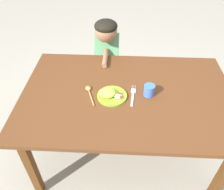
# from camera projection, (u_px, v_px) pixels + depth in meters

# --- Properties ---
(ground_plane) EXTENTS (8.00, 8.00, 0.00)m
(ground_plane) POSITION_uv_depth(u_px,v_px,m) (124.00, 151.00, 2.02)
(ground_plane) COLOR #ABA594
(dining_table) EXTENTS (1.46, 0.95, 0.68)m
(dining_table) POSITION_uv_depth(u_px,v_px,m) (127.00, 100.00, 1.61)
(dining_table) COLOR brown
(dining_table) RESTS_ON ground_plane
(plate) EXTENTS (0.20, 0.20, 0.06)m
(plate) POSITION_uv_depth(u_px,v_px,m) (111.00, 95.00, 1.52)
(plate) COLOR #8BCC2F
(plate) RESTS_ON dining_table
(fork) EXTENTS (0.04, 0.21, 0.01)m
(fork) POSITION_uv_depth(u_px,v_px,m) (133.00, 95.00, 1.54)
(fork) COLOR silver
(fork) RESTS_ON dining_table
(spoon) EXTENTS (0.09, 0.20, 0.02)m
(spoon) POSITION_uv_depth(u_px,v_px,m) (89.00, 91.00, 1.57)
(spoon) COLOR #B28648
(spoon) RESTS_ON dining_table
(drinking_cup) EXTENTS (0.07, 0.07, 0.08)m
(drinking_cup) POSITION_uv_depth(u_px,v_px,m) (149.00, 90.00, 1.53)
(drinking_cup) COLOR #4275E5
(drinking_cup) RESTS_ON dining_table
(person) EXTENTS (0.21, 0.46, 0.97)m
(person) POSITION_uv_depth(u_px,v_px,m) (107.00, 60.00, 2.12)
(person) COLOR #46445B
(person) RESTS_ON ground_plane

